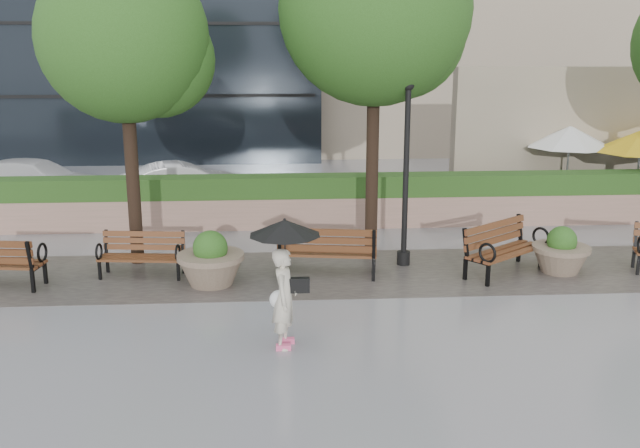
{
  "coord_description": "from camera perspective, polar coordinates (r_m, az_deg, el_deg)",
  "views": [
    {
      "loc": [
        -0.9,
        -11.12,
        4.65
      ],
      "look_at": [
        0.02,
        2.86,
        1.1
      ],
      "focal_mm": 40.0,
      "sensor_mm": 36.0,
      "label": 1
    }
  ],
  "objects": [
    {
      "name": "planter_right",
      "position": [
        15.67,
        18.7,
        -2.33
      ],
      "size": [
        1.19,
        1.19,
        1.0
      ],
      "color": "#7F6B56",
      "rests_on": "ground"
    },
    {
      "name": "cafe_wall",
      "position": [
        23.69,
        22.48,
        6.73
      ],
      "size": [
        10.0,
        0.6,
        4.0
      ],
      "primitive_type": "cube",
      "color": "tan",
      "rests_on": "ground"
    },
    {
      "name": "pedestrian",
      "position": [
        11.04,
        -2.84,
        -3.75
      ],
      "size": [
        1.11,
        1.11,
        2.05
      ],
      "rotation": [
        0.0,
        0.0,
        1.33
      ],
      "color": "beige",
      "rests_on": "ground"
    },
    {
      "name": "tree_1",
      "position": [
        15.99,
        4.94,
        16.26
      ],
      "size": [
        4.13,
        4.13,
        7.44
      ],
      "color": "black",
      "rests_on": "ground"
    },
    {
      "name": "patio_umb_white",
      "position": [
        22.3,
        19.36,
        6.58
      ],
      "size": [
        2.5,
        2.5,
        2.3
      ],
      "color": "black",
      "rests_on": "ground"
    },
    {
      "name": "bench_2",
      "position": [
        14.64,
        0.61,
        -2.99
      ],
      "size": [
        2.09,
        1.1,
        1.07
      ],
      "rotation": [
        0.0,
        0.0,
        2.98
      ],
      "color": "brown",
      "rests_on": "ground"
    },
    {
      "name": "lamppost",
      "position": [
        15.14,
        6.86,
        3.03
      ],
      "size": [
        0.28,
        0.28,
        3.96
      ],
      "color": "black",
      "rests_on": "ground"
    },
    {
      "name": "tree_0",
      "position": [
        15.47,
        -14.8,
        13.75
      ],
      "size": [
        3.54,
        3.46,
        6.51
      ],
      "color": "black",
      "rests_on": "ground"
    },
    {
      "name": "planter_left",
      "position": [
        14.24,
        -8.72,
        -3.18
      ],
      "size": [
        1.32,
        1.32,
        1.11
      ],
      "color": "#7F6B56",
      "rests_on": "ground"
    },
    {
      "name": "asphalt_street",
      "position": [
        22.62,
        -1.4,
        2.36
      ],
      "size": [
        40.0,
        7.0,
        0.0
      ],
      "primitive_type": "cube",
      "color": "black",
      "rests_on": "ground"
    },
    {
      "name": "car_right",
      "position": [
        21.83,
        -10.89,
        3.27
      ],
      "size": [
        3.84,
        2.14,
        1.2
      ],
      "primitive_type": "imported",
      "rotation": [
        0.0,
        0.0,
        1.83
      ],
      "color": "silver",
      "rests_on": "ground"
    },
    {
      "name": "bench_1",
      "position": [
        15.06,
        -14.04,
        -3.13
      ],
      "size": [
        1.76,
        0.85,
        0.91
      ],
      "rotation": [
        0.0,
        0.0,
        -0.11
      ],
      "color": "brown",
      "rests_on": "ground"
    },
    {
      "name": "ground",
      "position": [
        12.08,
        0.8,
        -8.42
      ],
      "size": [
        100.0,
        100.0,
        0.0
      ],
      "primitive_type": "plane",
      "color": "gray",
      "rests_on": "ground"
    },
    {
      "name": "car_left",
      "position": [
        23.01,
        -21.75,
        3.19
      ],
      "size": [
        4.67,
        2.41,
        1.29
      ],
      "primitive_type": "imported",
      "rotation": [
        0.0,
        0.0,
        1.43
      ],
      "color": "silver",
      "rests_on": "ground"
    },
    {
      "name": "hedge_wall",
      "position": [
        18.57,
        -0.9,
        1.83
      ],
      "size": [
        24.0,
        0.8,
        1.35
      ],
      "color": "tan",
      "rests_on": "ground"
    },
    {
      "name": "cafe_hedge",
      "position": [
        21.76,
        23.41,
        1.91
      ],
      "size": [
        8.0,
        0.5,
        0.9
      ],
      "primitive_type": "cube",
      "color": "#254717",
      "rests_on": "ground"
    },
    {
      "name": "cobble_strip",
      "position": [
        14.89,
        -0.11,
        -3.96
      ],
      "size": [
        28.0,
        3.2,
        0.01
      ],
      "primitive_type": "cube",
      "color": "#383330",
      "rests_on": "ground"
    },
    {
      "name": "bench_3",
      "position": [
        15.28,
        14.51,
        -2.73
      ],
      "size": [
        2.04,
        1.81,
        1.06
      ],
      "rotation": [
        0.0,
        0.0,
        0.65
      ],
      "color": "brown",
      "rests_on": "ground"
    }
  ]
}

